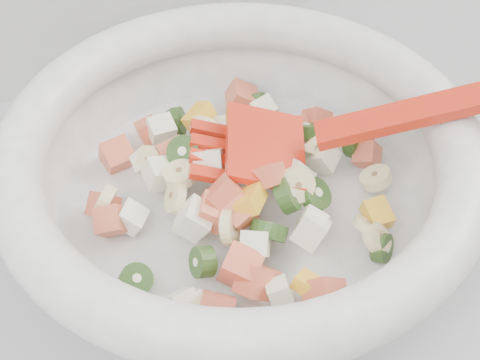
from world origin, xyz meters
TOP-DOWN VIEW (x-y plane):
  - mixing_bowl at (0.18, 1.49)m, footprint 0.45×0.36m

SIDE VIEW (x-z plane):
  - mixing_bowl at x=0.18m, z-range 0.88..1.03m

